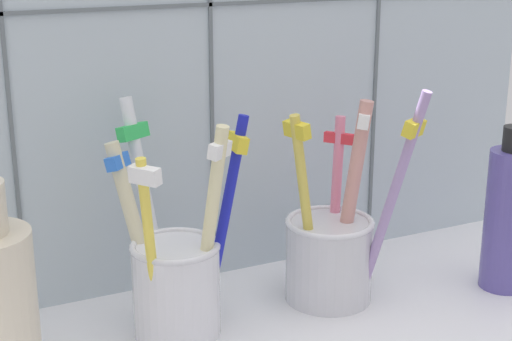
{
  "coord_description": "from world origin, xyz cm",
  "views": [
    {
      "loc": [
        -24.76,
        -48.11,
        31.21
      ],
      "look_at": [
        0.0,
        2.64,
        13.81
      ],
      "focal_mm": 55.91,
      "sensor_mm": 36.0,
      "label": 1
    }
  ],
  "objects": [
    {
      "name": "soap_bottle",
      "position": [
        20.99,
        -1.9,
        8.27
      ],
      "size": [
        3.96,
        3.96,
        13.88
      ],
      "color": "#584D9C",
      "rests_on": "counter_slab"
    },
    {
      "name": "tile_wall_back",
      "position": [
        -0.0,
        12.0,
        22.5
      ],
      "size": [
        64.0,
        2.2,
        45.0
      ],
      "color": "#B2C1CC",
      "rests_on": "ground"
    },
    {
      "name": "counter_slab",
      "position": [
        0.0,
        0.0,
        1.0
      ],
      "size": [
        64.0,
        22.0,
        2.0
      ],
      "primitive_type": "cube",
      "color": "silver",
      "rests_on": "ground"
    },
    {
      "name": "toothbrush_cup_right",
      "position": [
        6.68,
        2.52,
        6.32
      ],
      "size": [
        8.88,
        10.34,
        18.1
      ],
      "color": "silver",
      "rests_on": "counter_slab"
    },
    {
      "name": "toothbrush_cup_left",
      "position": [
        -6.56,
        2.78,
        6.71
      ],
      "size": [
        9.6,
        9.51,
        17.2
      ],
      "color": "silver",
      "rests_on": "counter_slab"
    }
  ]
}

